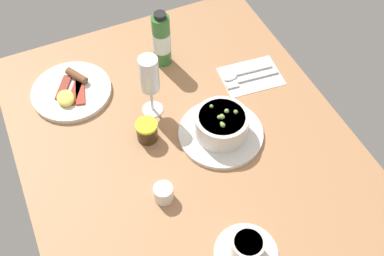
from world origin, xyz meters
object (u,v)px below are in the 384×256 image
wine_glass (149,77)px  breakfast_plate (71,91)px  coffee_cup (246,249)px  sauce_bottle_green (162,40)px  creamer_jug (163,193)px  cutlery_setting (249,76)px  porridge_bowl (221,126)px  jam_jar (147,131)px

wine_glass → breakfast_plate: wine_glass is taller
coffee_cup → sauce_bottle_green: bearing=-5.5°
creamer_jug → cutlery_setting: bearing=-54.6°
porridge_bowl → sauce_bottle_green: 32.34cm
porridge_bowl → coffee_cup: porridge_bowl is taller
porridge_bowl → breakfast_plate: porridge_bowl is taller
porridge_bowl → wine_glass: size_ratio=1.17×
cutlery_setting → wine_glass: size_ratio=0.95×
creamer_jug → sauce_bottle_green: 46.96cm
coffee_cup → sauce_bottle_green: 64.31cm
sauce_bottle_green → cutlery_setting: bearing=-128.3°
creamer_jug → breakfast_plate: creamer_jug is taller
coffee_cup → breakfast_plate: (62.31, 22.30, -1.67)cm
porridge_bowl → creamer_jug: (-11.44, 20.91, -1.33)cm
creamer_jug → wine_glass: size_ratio=0.29×
coffee_cup → creamer_jug: bearing=28.6°
porridge_bowl → wine_glass: bearing=40.5°
porridge_bowl → breakfast_plate: size_ratio=1.00×
creamer_jug → sauce_bottle_green: size_ratio=0.31×
cutlery_setting → sauce_bottle_green: (16.30, 20.60, 8.14)cm
coffee_cup → sauce_bottle_green: sauce_bottle_green is taller
coffee_cup → jam_jar: 39.86cm
porridge_bowl → creamer_jug: 23.87cm
cutlery_setting → wine_glass: 32.81cm
breakfast_plate → wine_glass: bearing=-128.3°
porridge_bowl → sauce_bottle_green: size_ratio=1.25×
cutlery_setting → creamer_jug: 46.55cm
porridge_bowl → cutlery_setting: porridge_bowl is taller
coffee_cup → jam_jar: coffee_cup is taller
coffee_cup → jam_jar: (39.01, 8.23, 0.27)cm
coffee_cup → wine_glass: bearing=4.2°
wine_glass → sauce_bottle_green: (16.29, -9.67, -4.53)cm
breakfast_plate → creamer_jug: bearing=-165.1°
coffee_cup → sauce_bottle_green: size_ratio=0.80×
cutlery_setting → breakfast_plate: bearing=73.2°
cutlery_setting → wine_glass: bearing=90.0°
cutlery_setting → porridge_bowl: bearing=132.3°
porridge_bowl → sauce_bottle_green: bearing=6.4°
porridge_bowl → cutlery_setting: size_ratio=1.23×
wine_glass → sauce_bottle_green: wine_glass is taller
cutlery_setting → creamer_jug: creamer_jug is taller
creamer_jug → porridge_bowl: bearing=-61.3°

